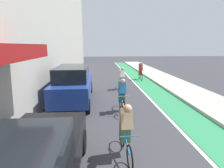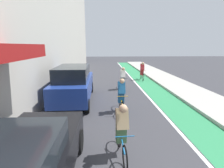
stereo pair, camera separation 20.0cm
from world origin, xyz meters
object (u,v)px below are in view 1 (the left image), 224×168
Objects in this scene: parked_suv_blue at (74,84)px; cyclist_trailing at (122,78)px; cyclist_lead at (126,128)px; cyclist_far at (141,71)px; cyclist_mid at (122,95)px.

parked_suv_blue reaches higher than cyclist_trailing.
parked_suv_blue is 5.44m from cyclist_lead.
cyclist_trailing is at bearing -122.51° from cyclist_far.
cyclist_trailing is at bearing 39.96° from parked_suv_blue.
cyclist_lead is 7.58m from cyclist_trailing.
cyclist_mid is 1.04× the size of cyclist_trailing.
cyclist_mid reaches higher than cyclist_far.
parked_suv_blue is 7.83m from cyclist_far.
parked_suv_blue is 2.73× the size of cyclist_mid.
cyclist_lead is at bearing -67.47° from parked_suv_blue.
cyclist_far is at bearing 70.38° from cyclist_mid.
cyclist_far is at bearing 48.87° from parked_suv_blue.
cyclist_trailing is at bearing 82.53° from cyclist_mid.
parked_suv_blue is at bearing -140.04° from cyclist_trailing.
cyclist_trailing is 0.97× the size of cyclist_far.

